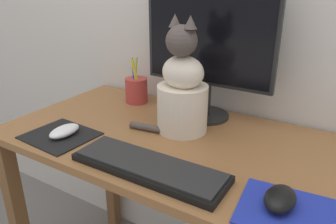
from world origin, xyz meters
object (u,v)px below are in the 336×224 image
Objects in this scene: computer_mouse_left at (64,131)px; computer_mouse_right at (280,199)px; cat at (183,91)px; monitor at (208,42)px; keyboard at (149,167)px; pen_cup at (136,90)px.

computer_mouse_right reaches higher than computer_mouse_left.
computer_mouse_left is 0.66m from computer_mouse_right.
cat is at bearing 147.78° from computer_mouse_right.
keyboard is (0.03, -0.40, -0.26)m from monitor.
pen_cup reaches higher than computer_mouse_left.
computer_mouse_left reaches higher than keyboard.
cat is at bearing 99.42° from keyboard.
cat reaches higher than computer_mouse_right.
computer_mouse_right is (0.66, 0.00, 0.00)m from computer_mouse_left.
keyboard is 2.35× the size of pen_cup.
pen_cup is (-0.66, 0.37, 0.03)m from computer_mouse_right.
cat is at bearing 38.34° from computer_mouse_left.
monitor is 0.37m from pen_cup.
computer_mouse_left is (-0.34, 0.03, 0.01)m from keyboard.
computer_mouse_right is 0.76m from pen_cup.
pen_cup is (-0.29, 0.14, -0.09)m from cat.
computer_mouse_right is 0.45m from cat.
computer_mouse_left is 0.39m from cat.
pen_cup is at bearing 129.77° from keyboard.
computer_mouse_left is 0.37m from pen_cup.
computer_mouse_right is at bearing -29.46° from pen_cup.
keyboard is 0.52m from pen_cup.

